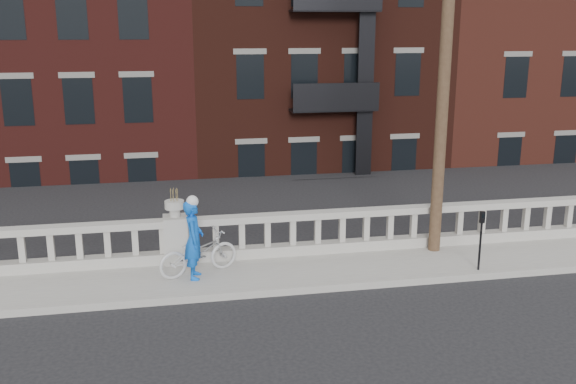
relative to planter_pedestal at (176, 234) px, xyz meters
name	(u,v)px	position (x,y,z in m)	size (l,w,h in m)	color
ground	(184,349)	(0.00, -3.95, -0.83)	(120.00, 120.00, 0.00)	black
sidewalk	(178,280)	(0.00, -0.95, -0.76)	(32.00, 2.20, 0.15)	#99968E
balustrade	(176,242)	(0.00, 0.00, -0.19)	(28.00, 0.34, 1.03)	#99968E
planter_pedestal	(176,234)	(0.00, 0.00, 0.00)	(0.55, 0.55, 1.76)	#99968E
lower_level	(176,84)	(0.56, 19.09, 1.80)	(80.00, 44.00, 20.80)	#605E59
utility_pole	(447,36)	(6.20, -0.35, 4.41)	(1.60, 0.28, 10.00)	#422D1E
parking_meter_c	(481,234)	(6.63, -1.80, 0.17)	(0.10, 0.09, 1.36)	black
bicycle	(198,253)	(0.46, -0.82, -0.20)	(0.64, 1.83, 0.96)	silver
cyclist	(194,240)	(0.36, -1.04, 0.19)	(0.63, 0.41, 1.73)	blue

